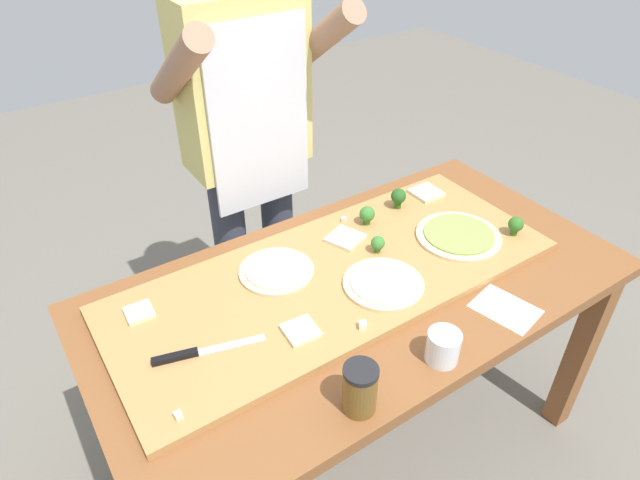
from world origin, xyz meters
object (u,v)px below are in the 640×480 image
object	(u,v)px
pizza_slice_far_right	(301,331)
cook_center	(248,136)
prep_table	(360,311)
pizza_slice_center	(426,193)
pizza_whole_white_garlic	(383,283)
cheese_crumble_c	(178,415)
pizza_slice_near_right	(139,312)
recipe_note	(505,309)
pizza_whole_cheese_artichoke	(276,271)
chefs_knife	(193,353)
pizza_whole_pesto_green	(459,235)
flour_cup	(443,348)
cheese_crumble_a	(363,325)
broccoli_floret_back_right	(367,214)
pizza_slice_far_left	(345,238)
broccoli_floret_center_left	(516,225)
sauce_jar	(360,389)
broccoli_floret_back_left	(398,197)
cheese_crumble_b	(344,219)
broccoli_floret_back_mid	(378,243)

from	to	relation	value
pizza_slice_far_right	cook_center	world-z (taller)	cook_center
prep_table	pizza_slice_center	bearing A→B (deg)	27.43
pizza_whole_white_garlic	cheese_crumble_c	xyz separation A→B (m)	(-0.64, -0.10, 0.00)
pizza_slice_near_right	recipe_note	world-z (taller)	pizza_slice_near_right
prep_table	pizza_whole_cheese_artichoke	world-z (taller)	pizza_whole_cheese_artichoke
chefs_knife	pizza_whole_pesto_green	xyz separation A→B (m)	(0.89, -0.01, 0.00)
flour_cup	cook_center	distance (m)	0.96
pizza_whole_pesto_green	cheese_crumble_a	xyz separation A→B (m)	(-0.49, -0.15, 0.00)
pizza_slice_far_right	broccoli_floret_back_right	distance (m)	0.53
pizza_slice_far_left	broccoli_floret_center_left	bearing A→B (deg)	-30.58
pizza_slice_far_right	broccoli_floret_center_left	bearing A→B (deg)	-0.75
pizza_whole_white_garlic	broccoli_floret_back_right	distance (m)	0.31
flour_cup	sauce_jar	xyz separation A→B (m)	(-0.25, -0.00, 0.03)
cheese_crumble_a	cheese_crumble_c	bearing A→B (deg)	179.46
broccoli_floret_back_left	prep_table	bearing A→B (deg)	-144.73
pizza_slice_far_left	pizza_slice_near_right	xyz separation A→B (m)	(-0.64, 0.03, 0.00)
flour_cup	pizza_whole_pesto_green	bearing A→B (deg)	40.36
pizza_whole_white_garlic	pizza_slice_far_left	distance (m)	0.24
flour_cup	recipe_note	distance (m)	0.27
pizza_slice_far_right	broccoli_floret_back_right	size ratio (longest dim) A/B	1.31
pizza_whole_cheese_artichoke	broccoli_floret_back_left	world-z (taller)	broccoli_floret_back_left
pizza_whole_cheese_artichoke	pizza_slice_near_right	distance (m)	0.39
pizza_whole_cheese_artichoke	pizza_slice_far_left	bearing A→B (deg)	4.45
pizza_whole_white_garlic	pizza_slice_center	size ratio (longest dim) A/B	2.36
chefs_knife	broccoli_floret_center_left	world-z (taller)	broccoli_floret_center_left
broccoli_floret_back_left	cheese_crumble_b	bearing A→B (deg)	170.75
pizza_slice_center	broccoli_floret_back_mid	world-z (taller)	broccoli_floret_back_mid
pizza_whole_cheese_artichoke	cheese_crumble_b	world-z (taller)	same
prep_table	pizza_whole_white_garlic	size ratio (longest dim) A/B	6.77
pizza_slice_center	cheese_crumble_a	xyz separation A→B (m)	(-0.58, -0.40, 0.00)
flour_cup	recipe_note	size ratio (longest dim) A/B	0.51
pizza_whole_pesto_green	broccoli_floret_center_left	size ratio (longest dim) A/B	4.18
prep_table	pizza_whole_white_garlic	world-z (taller)	pizza_whole_white_garlic
pizza_slice_far_right	pizza_whole_cheese_artichoke	bearing A→B (deg)	74.15
broccoli_floret_center_left	flour_cup	size ratio (longest dim) A/B	0.76
cheese_crumble_a	cheese_crumble_c	xyz separation A→B (m)	(-0.49, 0.00, -0.00)
pizza_whole_pesto_green	broccoli_floret_back_left	xyz separation A→B (m)	(-0.05, 0.24, 0.04)
pizza_whole_white_garlic	pizza_whole_pesto_green	world-z (taller)	same
prep_table	chefs_knife	bearing A→B (deg)	-179.61
broccoli_floret_back_left	cook_center	xyz separation A→B (m)	(-0.36, 0.38, 0.17)
prep_table	broccoli_floret_back_left	size ratio (longest dim) A/B	21.72
cheese_crumble_c	flour_cup	xyz separation A→B (m)	(0.60, -0.18, 0.01)
pizza_whole_white_garlic	broccoli_floret_back_left	bearing A→B (deg)	44.33
pizza_slice_far_left	flour_cup	world-z (taller)	flour_cup
pizza_whole_cheese_artichoke	broccoli_floret_center_left	xyz separation A→B (m)	(0.72, -0.25, 0.03)
pizza_whole_cheese_artichoke	pizza_whole_white_garlic	bearing A→B (deg)	-44.14
pizza_slice_far_right	pizza_slice_center	distance (m)	0.79
pizza_whole_cheese_artichoke	flour_cup	distance (m)	0.52
pizza_slice_far_right	broccoli_floret_back_right	xyz separation A→B (m)	(0.44, 0.29, 0.03)
chefs_knife	pizza_whole_pesto_green	distance (m)	0.89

